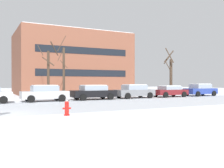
{
  "coord_description": "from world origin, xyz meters",
  "views": [
    {
      "loc": [
        -1.08,
        -14.8,
        1.79
      ],
      "look_at": [
        9.13,
        5.14,
        1.58
      ],
      "focal_mm": 40.91,
      "sensor_mm": 36.0,
      "label": 1
    }
  ],
  "objects_px": {
    "fire_hydrant": "(67,108)",
    "parked_car_maroon": "(170,91)",
    "parked_car_silver": "(45,93)",
    "parked_car_blue": "(200,90)",
    "parked_car_gray": "(134,91)",
    "parked_car_black": "(93,92)"
  },
  "relations": [
    {
      "from": "fire_hydrant",
      "to": "parked_car_maroon",
      "type": "xyz_separation_m",
      "value": [
        15.54,
        10.34,
        0.28
      ]
    },
    {
      "from": "fire_hydrant",
      "to": "parked_car_silver",
      "type": "distance_m",
      "value": 10.26
    },
    {
      "from": "parked_car_maroon",
      "to": "parked_car_blue",
      "type": "xyz_separation_m",
      "value": [
        4.82,
        -0.05,
        0.08
      ]
    },
    {
      "from": "parked_car_blue",
      "to": "fire_hydrant",
      "type": "bearing_deg",
      "value": -153.21
    },
    {
      "from": "parked_car_gray",
      "to": "parked_car_blue",
      "type": "bearing_deg",
      "value": -0.66
    },
    {
      "from": "parked_car_gray",
      "to": "parked_car_silver",
      "type": "bearing_deg",
      "value": -178.84
    },
    {
      "from": "parked_car_black",
      "to": "parked_car_maroon",
      "type": "bearing_deg",
      "value": 0.15
    },
    {
      "from": "parked_car_maroon",
      "to": "parked_car_black",
      "type": "bearing_deg",
      "value": -179.85
    },
    {
      "from": "parked_car_black",
      "to": "parked_car_blue",
      "type": "distance_m",
      "value": 14.47
    },
    {
      "from": "parked_car_maroon",
      "to": "parked_car_blue",
      "type": "height_order",
      "value": "parked_car_blue"
    },
    {
      "from": "parked_car_black",
      "to": "parked_car_gray",
      "type": "bearing_deg",
      "value": 1.0
    },
    {
      "from": "fire_hydrant",
      "to": "parked_car_black",
      "type": "distance_m",
      "value": 11.88
    },
    {
      "from": "parked_car_silver",
      "to": "fire_hydrant",
      "type": "bearing_deg",
      "value": -95.99
    },
    {
      "from": "parked_car_black",
      "to": "parked_car_gray",
      "type": "height_order",
      "value": "parked_car_gray"
    },
    {
      "from": "parked_car_silver",
      "to": "parked_car_maroon",
      "type": "bearing_deg",
      "value": 0.54
    },
    {
      "from": "parked_car_black",
      "to": "parked_car_maroon",
      "type": "distance_m",
      "value": 9.65
    },
    {
      "from": "fire_hydrant",
      "to": "parked_car_black",
      "type": "height_order",
      "value": "parked_car_black"
    },
    {
      "from": "parked_car_gray",
      "to": "parked_car_blue",
      "type": "xyz_separation_m",
      "value": [
        9.65,
        -0.11,
        0.02
      ]
    },
    {
      "from": "parked_car_silver",
      "to": "parked_car_black",
      "type": "bearing_deg",
      "value": 1.32
    },
    {
      "from": "fire_hydrant",
      "to": "parked_car_black",
      "type": "relative_size",
      "value": 0.18
    },
    {
      "from": "fire_hydrant",
      "to": "parked_car_maroon",
      "type": "relative_size",
      "value": 0.2
    },
    {
      "from": "parked_car_silver",
      "to": "parked_car_maroon",
      "type": "xyz_separation_m",
      "value": [
        14.47,
        0.14,
        -0.06
      ]
    }
  ]
}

